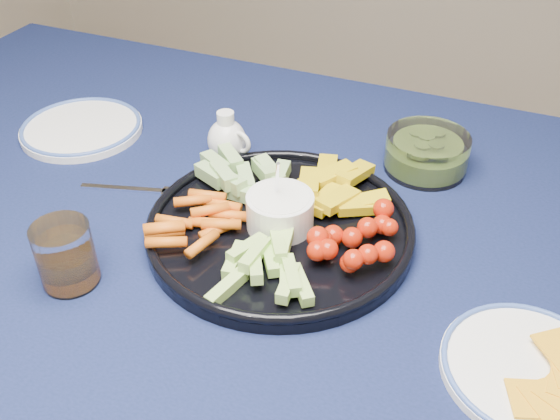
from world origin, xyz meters
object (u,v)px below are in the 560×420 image
at_px(creamer_pitcher, 227,140).
at_px(crudite_platter, 279,222).
at_px(side_plate_extra, 82,128).
at_px(cheese_plate, 530,367).
at_px(dining_table, 236,268).
at_px(juice_tumbler, 67,258).
at_px(pickle_bowl, 426,154).

bearing_deg(creamer_pitcher, crudite_platter, -43.65).
xyz_separation_m(crudite_platter, side_plate_extra, (-0.44, 0.13, -0.01)).
relative_size(crudite_platter, cheese_plate, 1.94).
bearing_deg(dining_table, creamer_pitcher, 119.21).
bearing_deg(side_plate_extra, juice_tumbler, -54.73).
height_order(crudite_platter, side_plate_extra, crudite_platter).
relative_size(dining_table, cheese_plate, 8.44).
relative_size(dining_table, creamer_pitcher, 18.45).
bearing_deg(creamer_pitcher, side_plate_extra, -176.03).
xyz_separation_m(creamer_pitcher, side_plate_extra, (-0.29, -0.02, -0.03)).
relative_size(dining_table, crudite_platter, 4.35).
bearing_deg(crudite_platter, pickle_bowl, 58.18).
distance_m(creamer_pitcher, juice_tumbler, 0.35).
distance_m(pickle_bowl, juice_tumbler, 0.58).
distance_m(dining_table, crudite_platter, 0.13).
relative_size(dining_table, juice_tumbler, 18.80).
distance_m(cheese_plate, side_plate_extra, 0.84).
bearing_deg(dining_table, crudite_platter, 4.27).
xyz_separation_m(cheese_plate, side_plate_extra, (-0.80, 0.25, -0.00)).
relative_size(crudite_platter, creamer_pitcher, 4.24).
bearing_deg(creamer_pitcher, dining_table, -60.79).
height_order(dining_table, cheese_plate, cheese_plate).
relative_size(cheese_plate, side_plate_extra, 0.91).
height_order(creamer_pitcher, juice_tumbler, creamer_pitcher).
distance_m(dining_table, pickle_bowl, 0.36).
xyz_separation_m(creamer_pitcher, juice_tumbler, (-0.06, -0.34, -0.00)).
bearing_deg(cheese_plate, creamer_pitcher, 152.35).
bearing_deg(creamer_pitcher, juice_tumbler, -99.46).
bearing_deg(pickle_bowl, juice_tumbler, -129.61).
bearing_deg(juice_tumbler, creamer_pitcher, 80.54).
relative_size(crudite_platter, side_plate_extra, 1.77).
xyz_separation_m(dining_table, side_plate_extra, (-0.37, 0.13, 0.10)).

